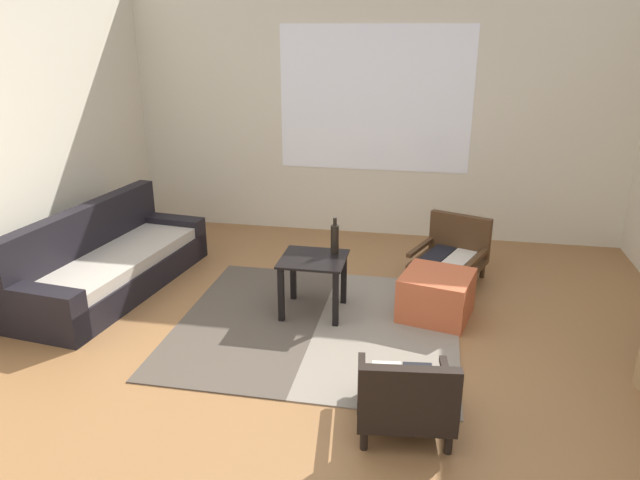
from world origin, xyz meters
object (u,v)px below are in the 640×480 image
(ottoman_orange, at_px, (436,296))
(glass_bottle, at_px, (335,239))
(armchair_striped_foreground, at_px, (405,396))
(armchair_by_window, at_px, (452,253))
(couch, at_px, (110,264))
(coffee_table, at_px, (313,271))

(ottoman_orange, relative_size, glass_bottle, 1.75)
(armchair_striped_foreground, bearing_deg, ottoman_orange, 83.74)
(armchair_by_window, relative_size, ottoman_orange, 1.44)
(ottoman_orange, bearing_deg, armchair_striped_foreground, -96.26)
(armchair_by_window, relative_size, glass_bottle, 2.53)
(ottoman_orange, distance_m, glass_bottle, 0.91)
(couch, bearing_deg, ottoman_orange, -0.00)
(armchair_striped_foreground, bearing_deg, coffee_table, 120.62)
(armchair_striped_foreground, relative_size, glass_bottle, 2.19)
(coffee_table, xyz_separation_m, armchair_by_window, (1.09, 0.91, -0.11))
(couch, height_order, armchair_by_window, couch)
(coffee_table, relative_size, ottoman_orange, 0.98)
(couch, relative_size, armchair_striped_foreground, 3.14)
(coffee_table, xyz_separation_m, armchair_striped_foreground, (0.80, -1.35, -0.13))
(couch, distance_m, armchair_striped_foreground, 3.01)
(armchair_striped_foreground, xyz_separation_m, glass_bottle, (-0.65, 1.48, 0.37))
(armchair_by_window, xyz_separation_m, ottoman_orange, (-0.13, -0.80, -0.07))
(armchair_by_window, bearing_deg, coffee_table, -139.96)
(armchair_by_window, height_order, armchair_striped_foreground, armchair_by_window)
(couch, xyz_separation_m, armchair_by_window, (2.91, 0.80, 0.02))
(armchair_by_window, bearing_deg, glass_bottle, -140.11)
(couch, bearing_deg, armchair_by_window, 15.39)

